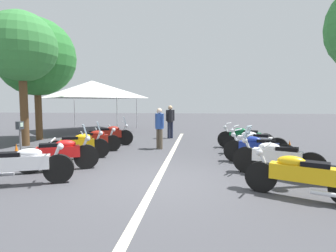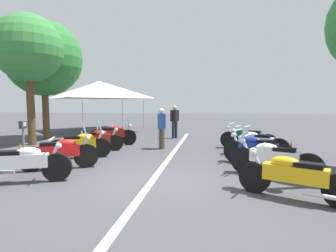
% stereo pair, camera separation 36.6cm
% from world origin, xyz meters
% --- Properties ---
extents(ground_plane, '(80.00, 80.00, 0.00)m').
position_xyz_m(ground_plane, '(0.00, 0.00, 0.00)').
color(ground_plane, '#424247').
extents(lane_centre_stripe, '(13.83, 0.16, 0.01)m').
position_xyz_m(lane_centre_stripe, '(2.65, 0.00, 0.00)').
color(lane_centre_stripe, beige).
rests_on(lane_centre_stripe, ground_plane).
extents(motorcycle_left_row_0, '(1.01, 2.10, 1.01)m').
position_xyz_m(motorcycle_left_row_0, '(-0.70, 2.87, 0.46)').
color(motorcycle_left_row_0, black).
rests_on(motorcycle_left_row_0, ground_plane).
extents(motorcycle_left_row_1, '(1.11, 1.89, 1.22)m').
position_xyz_m(motorcycle_left_row_1, '(0.61, 2.70, 0.47)').
color(motorcycle_left_row_1, black).
rests_on(motorcycle_left_row_1, ground_plane).
extents(motorcycle_left_row_2, '(0.99, 1.88, 1.21)m').
position_xyz_m(motorcycle_left_row_2, '(2.09, 2.85, 0.47)').
color(motorcycle_left_row_2, black).
rests_on(motorcycle_left_row_2, ground_plane).
extents(motorcycle_left_row_3, '(1.05, 1.92, 0.98)m').
position_xyz_m(motorcycle_left_row_3, '(3.32, 2.88, 0.45)').
color(motorcycle_left_row_3, black).
rests_on(motorcycle_left_row_3, ground_plane).
extents(motorcycle_left_row_4, '(0.85, 1.97, 1.22)m').
position_xyz_m(motorcycle_left_row_4, '(4.85, 2.76, 0.47)').
color(motorcycle_left_row_4, black).
rests_on(motorcycle_left_row_4, ground_plane).
extents(motorcycle_right_row_0, '(1.08, 1.95, 0.99)m').
position_xyz_m(motorcycle_right_row_0, '(-0.83, -2.87, 0.45)').
color(motorcycle_right_row_0, black).
rests_on(motorcycle_right_row_0, ground_plane).
extents(motorcycle_right_row_1, '(1.12, 2.00, 1.23)m').
position_xyz_m(motorcycle_right_row_1, '(0.67, -2.83, 0.48)').
color(motorcycle_right_row_1, black).
rests_on(motorcycle_right_row_1, ground_plane).
extents(motorcycle_right_row_2, '(1.12, 1.93, 1.01)m').
position_xyz_m(motorcycle_right_row_2, '(1.97, -2.68, 0.47)').
color(motorcycle_right_row_2, black).
rests_on(motorcycle_right_row_2, ground_plane).
extents(motorcycle_right_row_3, '(1.05, 2.03, 1.02)m').
position_xyz_m(motorcycle_right_row_3, '(3.29, -2.83, 0.47)').
color(motorcycle_right_row_3, black).
rests_on(motorcycle_right_row_3, ground_plane).
extents(motorcycle_right_row_4, '(1.07, 2.06, 1.01)m').
position_xyz_m(motorcycle_right_row_4, '(4.62, -2.74, 0.46)').
color(motorcycle_right_row_4, black).
rests_on(motorcycle_right_row_4, ground_plane).
extents(parking_meter, '(0.20, 0.15, 1.29)m').
position_xyz_m(parking_meter, '(0.90, 4.00, 0.90)').
color(parking_meter, slate).
rests_on(parking_meter, ground_plane).
extents(traffic_cone_0, '(0.36, 0.36, 0.61)m').
position_xyz_m(traffic_cone_0, '(1.20, 4.36, 0.29)').
color(traffic_cone_0, orange).
rests_on(traffic_cone_0, ground_plane).
extents(traffic_cone_1, '(0.36, 0.36, 0.61)m').
position_xyz_m(traffic_cone_1, '(2.87, -3.87, 0.29)').
color(traffic_cone_1, orange).
rests_on(traffic_cone_1, ground_plane).
extents(bystander_0, '(0.41, 0.39, 1.60)m').
position_xyz_m(bystander_0, '(4.31, 0.56, 0.93)').
color(bystander_0, brown).
rests_on(bystander_0, ground_plane).
extents(bystander_1, '(0.39, 0.41, 1.67)m').
position_xyz_m(bystander_1, '(7.50, 0.47, 0.98)').
color(bystander_1, '#1E2338').
rests_on(bystander_1, ground_plane).
extents(roadside_tree_1, '(3.71, 3.71, 5.85)m').
position_xyz_m(roadside_tree_1, '(6.30, 6.83, 3.99)').
color(roadside_tree_1, brown).
rests_on(roadside_tree_1, ground_plane).
extents(roadside_tree_2, '(2.85, 2.85, 5.53)m').
position_xyz_m(roadside_tree_2, '(4.46, 6.31, 4.07)').
color(roadside_tree_2, brown).
rests_on(roadside_tree_2, ground_plane).
extents(event_tent, '(5.18, 5.18, 3.20)m').
position_xyz_m(event_tent, '(10.48, 5.77, 2.65)').
color(event_tent, white).
rests_on(event_tent, ground_plane).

